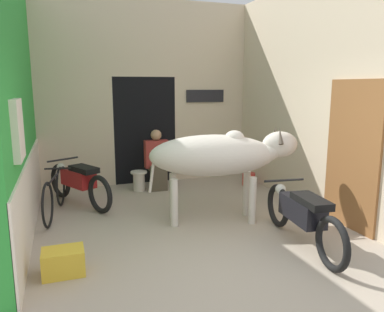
{
  "coord_description": "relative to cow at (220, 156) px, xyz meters",
  "views": [
    {
      "loc": [
        -1.67,
        -3.36,
        2.01
      ],
      "look_at": [
        0.15,
        1.9,
        0.96
      ],
      "focal_mm": 35.0,
      "sensor_mm": 36.0,
      "label": 1
    }
  ],
  "objects": [
    {
      "name": "ground_plane",
      "position": [
        -0.49,
        -1.62,
        -1.0
      ],
      "size": [
        30.0,
        30.0,
        0.0
      ],
      "primitive_type": "plane",
      "color": "tan"
    },
    {
      "name": "wall_left_shopfront",
      "position": [
        -2.73,
        0.48,
        0.8
      ],
      "size": [
        0.25,
        4.22,
        3.71
      ],
      "color": "green",
      "rests_on": "ground_plane"
    },
    {
      "name": "wall_back_with_doorway",
      "position": [
        -0.52,
        2.87,
        0.54
      ],
      "size": [
        4.31,
        0.93,
        3.71
      ],
      "color": "beige",
      "rests_on": "ground_plane"
    },
    {
      "name": "wall_right_with_door",
      "position": [
        1.75,
        0.44,
        0.83
      ],
      "size": [
        0.22,
        4.22,
        3.71
      ],
      "color": "beige",
      "rests_on": "ground_plane"
    },
    {
      "name": "cow",
      "position": [
        0.0,
        0.0,
        0.0
      ],
      "size": [
        2.26,
        1.06,
        1.42
      ],
      "color": "beige",
      "rests_on": "ground_plane"
    },
    {
      "name": "motorcycle_near",
      "position": [
        0.63,
        -1.18,
        -0.58
      ],
      "size": [
        0.58,
        1.97,
        0.74
      ],
      "color": "black",
      "rests_on": "ground_plane"
    },
    {
      "name": "motorcycle_far",
      "position": [
        -1.96,
        1.47,
        -0.58
      ],
      "size": [
        0.97,
        1.7,
        0.74
      ],
      "color": "black",
      "rests_on": "ground_plane"
    },
    {
      "name": "bicycle",
      "position": [
        -2.35,
        1.05,
        -0.65
      ],
      "size": [
        0.46,
        1.66,
        0.68
      ],
      "color": "black",
      "rests_on": "ground_plane"
    },
    {
      "name": "shopkeeper_seated",
      "position": [
        -0.46,
        2.0,
        -0.39
      ],
      "size": [
        0.45,
        0.33,
        1.18
      ],
      "color": "brown",
      "rests_on": "ground_plane"
    },
    {
      "name": "plastic_stool",
      "position": [
        -0.83,
        2.0,
        -0.79
      ],
      "size": [
        0.32,
        0.32,
        0.38
      ],
      "color": "beige",
      "rests_on": "ground_plane"
    },
    {
      "name": "crate",
      "position": [
        -2.25,
        -0.98,
        -0.86
      ],
      "size": [
        0.44,
        0.32,
        0.28
      ],
      "color": "gold",
      "rests_on": "ground_plane"
    },
    {
      "name": "bucket",
      "position": [
        1.37,
        1.66,
        -0.87
      ],
      "size": [
        0.26,
        0.26,
        0.26
      ],
      "color": "#C63D33",
      "rests_on": "ground_plane"
    }
  ]
}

